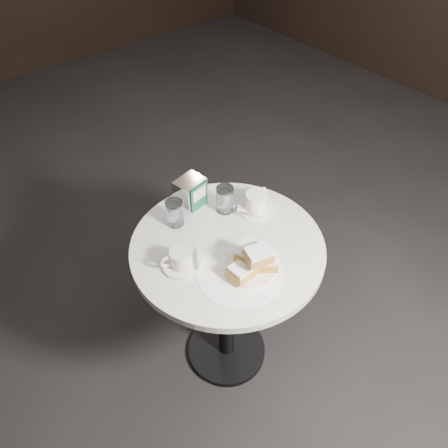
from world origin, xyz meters
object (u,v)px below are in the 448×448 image
water_glass_right (225,199)px  coffee_cup_left (181,260)px  cafe_table (227,279)px  water_glass_left (175,213)px  coffee_cup_right (256,202)px  beignet_plate (253,262)px  napkin_dispenser (191,193)px

water_glass_right → coffee_cup_left: bearing=-156.9°
cafe_table → water_glass_right: (0.11, 0.15, 0.25)m
cafe_table → water_glass_left: 0.33m
water_glass_left → coffee_cup_right: bearing=-24.4°
beignet_plate → cafe_table: bearing=85.1°
cafe_table → beignet_plate: beignet_plate is taller
coffee_cup_left → water_glass_left: size_ratio=1.62×
beignet_plate → coffee_cup_right: 0.31m
cafe_table → napkin_dispenser: napkin_dispenser is taller
coffee_cup_right → water_glass_left: size_ratio=1.74×
cafe_table → coffee_cup_right: size_ratio=4.12×
beignet_plate → coffee_cup_right: (0.22, 0.22, -0.01)m
coffee_cup_left → coffee_cup_right: bearing=25.7°
coffee_cup_left → coffee_cup_right: (0.39, 0.06, 0.00)m
beignet_plate → coffee_cup_left: size_ratio=1.25×
water_glass_left → napkin_dispenser: (0.10, 0.04, 0.01)m
cafe_table → napkin_dispenser: size_ratio=5.99×
coffee_cup_left → water_glass_left: 0.21m
coffee_cup_left → water_glass_left: bearing=78.2°
coffee_cup_left → napkin_dispenser: (0.21, 0.23, 0.03)m
water_glass_left → beignet_plate: bearing=-78.9°
water_glass_left → napkin_dispenser: 0.11m
coffee_cup_right → water_glass_left: 0.32m
beignet_plate → coffee_cup_left: bearing=136.1°
coffee_cup_left → water_glass_right: 0.32m
coffee_cup_right → napkin_dispenser: bearing=117.0°
water_glass_left → water_glass_right: size_ratio=0.96×
water_glass_left → water_glass_right: water_glass_right is taller
napkin_dispenser → coffee_cup_right: bearing=-53.9°
napkin_dispenser → cafe_table: bearing=-105.7°
coffee_cup_right → cafe_table: bearing=-178.9°
napkin_dispenser → beignet_plate: bearing=-105.6°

